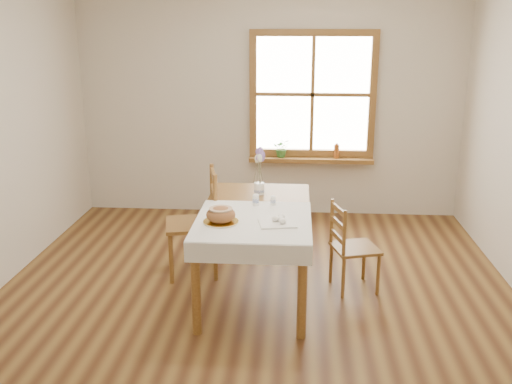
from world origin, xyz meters
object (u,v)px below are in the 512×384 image
flower_vase (259,189)px  dining_table (256,219)px  chair_left (192,222)px  chair_right (355,247)px  bread_plate (221,222)px

flower_vase → dining_table: bearing=-89.9°
chair_left → chair_right: (1.47, -0.23, -0.10)m
dining_table → bread_plate: bearing=-122.6°
chair_left → flower_vase: chair_left is taller
chair_right → flower_vase: 0.99m
dining_table → flower_vase: size_ratio=15.43×
chair_right → bread_plate: 1.26m
dining_table → chair_right: size_ratio=2.04×
bread_plate → flower_vase: flower_vase is taller
chair_right → dining_table: bearing=81.4°
chair_left → dining_table: bearing=48.4°
chair_left → chair_right: bearing=68.5°
bread_plate → dining_table: bearing=57.4°
dining_table → chair_left: 0.72m
dining_table → chair_left: bearing=151.0°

